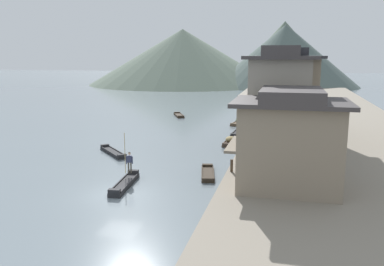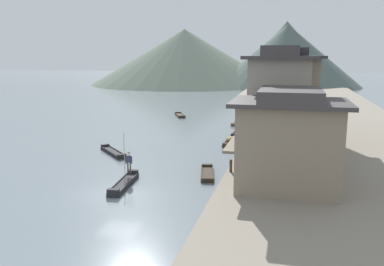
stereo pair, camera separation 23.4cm
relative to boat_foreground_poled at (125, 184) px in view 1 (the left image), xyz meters
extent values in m
plane|color=slate|center=(0.25, -1.54, -0.18)|extent=(400.00, 400.00, 0.00)
cube|color=gray|center=(15.80, 28.46, 0.27)|extent=(18.00, 110.00, 0.91)
cube|color=#232326|center=(0.00, 0.00, -0.04)|extent=(1.31, 4.79, 0.29)
cube|color=#232326|center=(0.22, -2.21, 0.24)|extent=(0.80, 0.43, 0.26)
cube|color=#232326|center=(-0.22, 2.21, 0.24)|extent=(0.80, 0.43, 0.26)
cube|color=#232326|center=(0.38, 0.04, 0.15)|extent=(0.50, 4.22, 0.08)
cube|color=#232326|center=(-0.38, -0.04, 0.15)|extent=(0.50, 4.22, 0.08)
cube|color=black|center=(-0.03, 1.31, 0.40)|extent=(0.14, 0.24, 0.05)
cylinder|color=#4C473D|center=(-0.04, 1.35, 0.81)|extent=(0.11, 0.11, 0.78)
cube|color=black|center=(-0.21, 1.27, 0.40)|extent=(0.14, 0.24, 0.05)
cylinder|color=#4C473D|center=(-0.22, 1.31, 0.81)|extent=(0.11, 0.11, 0.78)
cube|color=#2D334C|center=(-0.13, 1.33, 1.46)|extent=(0.35, 0.26, 0.52)
cylinder|color=#2D334C|center=(0.09, 1.31, 1.39)|extent=(0.08, 0.08, 0.56)
cylinder|color=#2D334C|center=(-0.32, 1.22, 1.39)|extent=(0.08, 0.08, 0.56)
sphere|color=#DBB28E|center=(-0.13, 1.33, 1.86)|extent=(0.20, 0.20, 0.20)
sphere|color=black|center=(-0.13, 1.34, 1.88)|extent=(0.18, 0.18, 0.18)
cylinder|color=tan|center=(-0.40, 1.17, 1.91)|extent=(0.04, 0.04, 3.00)
cube|color=brown|center=(4.53, 28.43, -0.09)|extent=(1.81, 5.10, 0.20)
cube|color=brown|center=(4.92, 30.75, 0.10)|extent=(0.94, 0.50, 0.18)
cube|color=brown|center=(4.14, 26.11, 0.10)|extent=(0.94, 0.50, 0.18)
cube|color=brown|center=(4.08, 28.50, 0.05)|extent=(0.83, 4.46, 0.08)
cube|color=brown|center=(4.98, 28.35, 0.05)|extent=(0.83, 4.46, 0.08)
ellipsoid|color=#4C6B42|center=(4.53, 28.43, 0.26)|extent=(1.08, 1.38, 0.49)
cube|color=#232326|center=(-4.78, 8.63, -0.06)|extent=(4.02, 4.12, 0.24)
cube|color=#232326|center=(-3.18, 6.97, 0.16)|extent=(0.80, 0.79, 0.21)
cube|color=#232326|center=(-6.38, 10.29, 0.16)|extent=(0.80, 0.79, 0.21)
cube|color=#232326|center=(-4.51, 8.90, 0.09)|extent=(3.12, 3.23, 0.08)
cube|color=#232326|center=(-5.06, 8.36, 0.09)|extent=(3.12, 3.23, 0.08)
cube|color=#232326|center=(5.23, 21.33, -0.09)|extent=(1.17, 4.49, 0.18)
cube|color=#232326|center=(5.36, 23.40, 0.08)|extent=(0.82, 0.41, 0.16)
cube|color=#232326|center=(5.10, 19.26, 0.08)|extent=(0.82, 0.41, 0.16)
cube|color=#232326|center=(4.83, 21.35, 0.04)|extent=(0.33, 3.94, 0.08)
cube|color=#232326|center=(5.64, 21.30, 0.04)|extent=(0.33, 3.94, 0.08)
cube|color=#423328|center=(5.35, 37.34, -0.07)|extent=(1.52, 4.82, 0.22)
cube|color=#423328|center=(5.08, 39.54, 0.14)|extent=(0.91, 0.46, 0.20)
cube|color=#423328|center=(5.61, 35.14, 0.14)|extent=(0.91, 0.46, 0.20)
cube|color=#423328|center=(4.91, 37.29, 0.08)|extent=(0.58, 4.22, 0.08)
cube|color=#423328|center=(5.79, 37.39, 0.08)|extent=(0.58, 4.22, 0.08)
cube|color=#33281E|center=(5.09, 4.07, -0.09)|extent=(1.77, 4.10, 0.19)
cube|color=#33281E|center=(4.71, 5.88, 0.09)|extent=(0.92, 0.53, 0.17)
cube|color=#33281E|center=(5.48, 2.27, 0.09)|extent=(0.92, 0.53, 0.17)
cube|color=#33281E|center=(4.66, 3.98, 0.04)|extent=(0.80, 3.43, 0.08)
cube|color=#33281E|center=(5.52, 4.16, 0.04)|extent=(0.80, 3.43, 0.08)
cube|color=#33281E|center=(-5.07, 32.88, -0.09)|extent=(2.66, 4.22, 0.20)
cube|color=#33281E|center=(-4.27, 31.12, 0.10)|extent=(1.00, 0.71, 0.18)
cube|color=#33281E|center=(-5.86, 34.64, 0.10)|extent=(1.00, 0.71, 0.18)
cube|color=#33281E|center=(-4.63, 33.08, 0.05)|extent=(1.58, 3.37, 0.08)
cube|color=#33281E|center=(-5.50, 32.69, 0.05)|extent=(1.58, 3.37, 0.08)
cube|color=#423328|center=(5.21, 15.47, -0.07)|extent=(1.25, 3.75, 0.23)
cube|color=#423328|center=(5.27, 17.17, 0.15)|extent=(1.01, 0.40, 0.20)
cube|color=#423328|center=(5.15, 13.76, 0.15)|extent=(1.01, 0.40, 0.20)
cube|color=#423328|center=(4.69, 15.49, 0.08)|extent=(0.20, 3.21, 0.08)
cube|color=#423328|center=(5.72, 15.45, 0.08)|extent=(0.20, 3.21, 0.08)
ellipsoid|color=olive|center=(5.21, 15.47, 0.32)|extent=(1.05, 1.44, 0.55)
cube|color=gray|center=(11.02, -0.39, 3.33)|extent=(5.97, 4.56, 5.20)
cube|color=#6E6151|center=(7.69, -0.39, 3.33)|extent=(0.70, 4.56, 0.16)
cube|color=#3D3838|center=(11.02, -0.39, 6.05)|extent=(6.87, 5.46, 0.24)
cube|color=#3D3838|center=(11.02, -0.39, 6.52)|extent=(3.58, 5.46, 0.70)
cube|color=gray|center=(10.20, 6.93, 4.63)|extent=(4.31, 7.33, 7.80)
cube|color=gray|center=(7.69, 6.93, 3.33)|extent=(0.70, 7.33, 0.16)
cube|color=gray|center=(7.69, 6.93, 5.93)|extent=(0.70, 7.33, 0.16)
cube|color=#3D3838|center=(10.20, 6.93, 8.65)|extent=(5.21, 8.23, 0.24)
cube|color=#3D3838|center=(10.20, 6.93, 9.12)|extent=(2.59, 8.23, 0.70)
cube|color=gray|center=(10.74, 14.82, 4.63)|extent=(5.39, 7.30, 7.80)
cube|color=#6E6151|center=(7.69, 14.82, 3.33)|extent=(0.70, 7.30, 0.16)
cube|color=#6E6151|center=(7.69, 14.82, 5.93)|extent=(0.70, 7.30, 0.16)
cube|color=#2D2D33|center=(10.74, 14.82, 8.65)|extent=(6.29, 8.20, 0.24)
cube|color=#2D2D33|center=(10.74, 14.82, 9.12)|extent=(3.24, 8.20, 0.70)
cube|color=brown|center=(10.34, 22.35, 3.33)|extent=(4.61, 4.94, 5.20)
cube|color=#4D4135|center=(7.69, 22.35, 3.33)|extent=(0.70, 4.94, 0.16)
cube|color=#4C4238|center=(10.34, 22.35, 6.05)|extent=(5.51, 5.84, 0.24)
cube|color=#4C4238|center=(10.34, 22.35, 6.52)|extent=(2.76, 5.84, 0.70)
cylinder|color=#473828|center=(7.15, 2.30, 1.17)|extent=(0.20, 0.20, 0.88)
cylinder|color=#473828|center=(7.15, 13.49, 1.11)|extent=(0.20, 0.20, 0.77)
cone|color=#5B6B5B|center=(8.81, 114.22, 9.80)|extent=(36.90, 36.90, 19.96)
cone|color=#4C5B56|center=(9.33, 98.19, 8.70)|extent=(42.78, 42.78, 17.76)
cone|color=#5B6B5B|center=(-22.34, 100.83, 8.38)|extent=(58.73, 58.73, 17.13)
camera|label=1|loc=(10.81, -25.02, 8.81)|focal=37.70mm
camera|label=2|loc=(11.04, -24.96, 8.81)|focal=37.70mm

